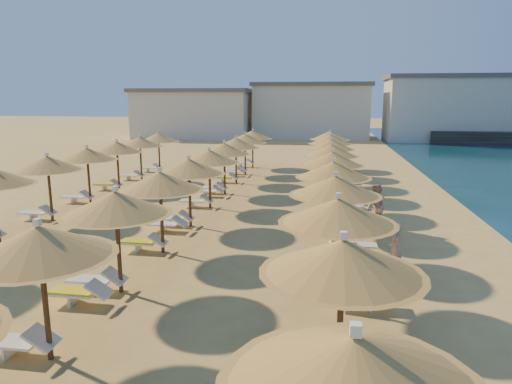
% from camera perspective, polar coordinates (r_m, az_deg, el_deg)
% --- Properties ---
extents(ground, '(220.00, 220.00, 0.00)m').
position_cam_1_polar(ground, '(16.35, -2.44, -7.28)').
color(ground, tan).
rests_on(ground, ground).
extents(hotel_blocks, '(48.28, 11.36, 8.10)m').
position_cam_1_polar(hotel_blocks, '(61.26, 8.47, 10.06)').
color(hotel_blocks, beige).
rests_on(hotel_blocks, ground).
extents(parasol_row_east, '(3.01, 36.65, 3.01)m').
position_cam_1_polar(parasol_row_east, '(18.15, 9.66, 2.61)').
color(parasol_row_east, brown).
rests_on(parasol_row_east, ground).
extents(parasol_row_west, '(3.01, 36.65, 3.01)m').
position_cam_1_polar(parasol_row_west, '(18.96, -8.38, 3.04)').
color(parasol_row_west, brown).
rests_on(parasol_row_west, ground).
extents(parasol_row_inland, '(3.01, 26.56, 3.01)m').
position_cam_1_polar(parasol_row_inland, '(23.06, -22.36, 3.81)').
color(parasol_row_inland, brown).
rests_on(parasol_row_inland, ground).
extents(loungers, '(15.22, 35.11, 0.66)m').
position_cam_1_polar(loungers, '(19.35, -4.95, -3.23)').
color(loungers, white).
rests_on(loungers, ground).
extents(beachgoer_a, '(0.41, 0.61, 1.67)m').
position_cam_1_polar(beachgoer_a, '(14.66, 17.02, -6.63)').
color(beachgoer_a, tan).
rests_on(beachgoer_a, ground).
extents(beachgoer_c, '(0.97, 0.74, 1.53)m').
position_cam_1_polar(beachgoer_c, '(24.96, 9.55, 1.02)').
color(beachgoer_c, tan).
rests_on(beachgoer_c, ground).
extents(beachgoer_b, '(0.98, 1.10, 1.87)m').
position_cam_1_polar(beachgoer_b, '(19.27, 14.77, -1.83)').
color(beachgoer_b, tan).
rests_on(beachgoer_b, ground).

